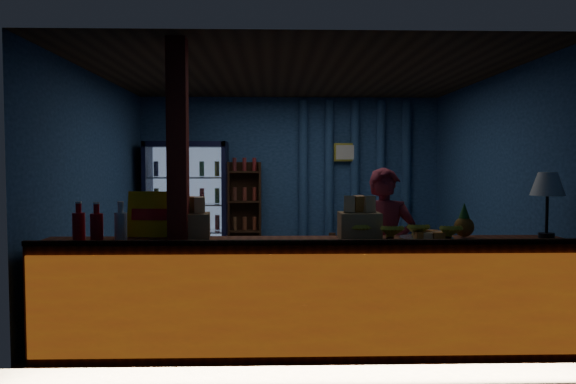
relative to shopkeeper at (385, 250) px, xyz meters
name	(u,v)px	position (x,y,z in m)	size (l,w,h in m)	color
ground	(296,298)	(-0.78, 1.30, -0.77)	(4.60, 4.60, 0.00)	#515154
room_walls	(296,164)	(-0.78, 1.30, 0.80)	(4.60, 4.60, 4.60)	navy
counter	(306,297)	(-0.78, -0.61, -0.29)	(4.40, 0.57, 0.99)	brown
support_post	(178,198)	(-1.83, -0.60, 0.53)	(0.16, 0.16, 2.60)	maroon
beverage_cooler	(188,206)	(-2.33, 3.22, 0.16)	(1.20, 0.62, 1.90)	black
bottle_shelf	(245,215)	(-1.48, 3.36, 0.02)	(0.50, 0.28, 1.60)	#341910
curtain_folds	(355,181)	(0.22, 3.44, 0.53)	(1.74, 0.14, 2.50)	navy
framed_picture	(346,152)	(0.07, 3.40, 0.98)	(0.36, 0.04, 0.28)	gold
shopkeeper	(385,250)	(0.00, 0.00, 0.00)	(0.56, 0.37, 1.54)	maroon
green_chair	(416,256)	(0.97, 2.58, -0.50)	(0.58, 0.60, 0.54)	#5BB65F
side_table	(332,256)	(-0.20, 2.74, -0.52)	(0.60, 0.49, 0.59)	#341910
yellow_sign	(156,214)	(-2.06, -0.38, 0.38)	(0.50, 0.15, 0.39)	yellow
soda_bottles	(99,226)	(-2.46, -0.68, 0.31)	(0.44, 0.18, 0.33)	red
snack_box_left	(190,224)	(-1.75, -0.50, 0.30)	(0.36, 0.30, 0.35)	#966A48
snack_box_centre	(359,223)	(-0.32, -0.52, 0.31)	(0.34, 0.28, 0.36)	#966A48
pastry_tray	(426,237)	(0.21, -0.63, 0.20)	(0.45, 0.45, 0.07)	silver
banana_bunches	(404,231)	(0.03, -0.64, 0.25)	(0.93, 0.28, 0.15)	yellow
table_lamp	(548,187)	(1.27, -0.54, 0.62)	(0.29, 0.29, 0.56)	black
pineapple	(464,224)	(0.57, -0.51, 0.30)	(0.17, 0.17, 0.29)	brown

